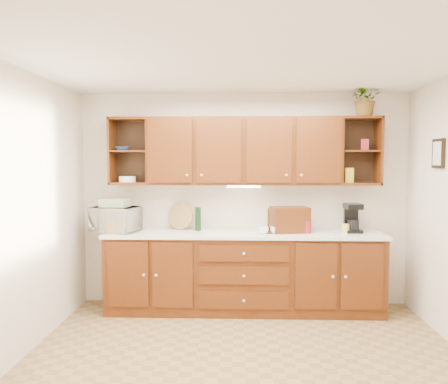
# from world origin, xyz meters

# --- Properties ---
(floor) EXTENTS (4.00, 4.00, 0.00)m
(floor) POSITION_xyz_m (0.00, 0.00, 0.00)
(floor) COLOR olive
(floor) RESTS_ON ground
(ceiling) EXTENTS (4.00, 4.00, 0.00)m
(ceiling) POSITION_xyz_m (0.00, 0.00, 2.60)
(ceiling) COLOR white
(ceiling) RESTS_ON back_wall
(back_wall) EXTENTS (4.00, 0.00, 4.00)m
(back_wall) POSITION_xyz_m (0.00, 1.75, 1.30)
(back_wall) COLOR beige
(back_wall) RESTS_ON floor
(left_wall) EXTENTS (0.00, 3.50, 3.50)m
(left_wall) POSITION_xyz_m (-2.00, 0.00, 1.30)
(left_wall) COLOR beige
(left_wall) RESTS_ON floor
(base_cabinets) EXTENTS (3.20, 0.60, 0.90)m
(base_cabinets) POSITION_xyz_m (0.00, 1.45, 0.45)
(base_cabinets) COLOR #3C1B06
(base_cabinets) RESTS_ON floor
(countertop) EXTENTS (3.24, 0.64, 0.04)m
(countertop) POSITION_xyz_m (0.00, 1.44, 0.92)
(countertop) COLOR silver
(countertop) RESTS_ON base_cabinets
(upper_cabinets) EXTENTS (3.20, 0.33, 0.80)m
(upper_cabinets) POSITION_xyz_m (0.01, 1.59, 1.89)
(upper_cabinets) COLOR #3C1B06
(upper_cabinets) RESTS_ON back_wall
(undercabinet_light) EXTENTS (0.40, 0.05, 0.02)m
(undercabinet_light) POSITION_xyz_m (0.00, 1.53, 1.47)
(undercabinet_light) COLOR white
(undercabinet_light) RESTS_ON upper_cabinets
(framed_picture) EXTENTS (0.03, 0.24, 0.30)m
(framed_picture) POSITION_xyz_m (1.98, 0.90, 1.85)
(framed_picture) COLOR black
(framed_picture) RESTS_ON right_wall
(wicker_basket) EXTENTS (0.27, 0.27, 0.16)m
(wicker_basket) POSITION_xyz_m (-1.50, 1.36, 1.02)
(wicker_basket) COLOR #AA8347
(wicker_basket) RESTS_ON countertop
(microwave) EXTENTS (0.61, 0.49, 0.29)m
(microwave) POSITION_xyz_m (-1.52, 1.44, 1.09)
(microwave) COLOR beige
(microwave) RESTS_ON countertop
(towel_stack) EXTENTS (0.34, 0.26, 0.09)m
(towel_stack) POSITION_xyz_m (-1.52, 1.44, 1.28)
(towel_stack) COLOR #CFD363
(towel_stack) RESTS_ON microwave
(wine_bottle) EXTENTS (0.07, 0.07, 0.28)m
(wine_bottle) POSITION_xyz_m (-0.55, 1.54, 1.08)
(wine_bottle) COLOR black
(wine_bottle) RESTS_ON countertop
(woven_tray) EXTENTS (0.34, 0.22, 0.33)m
(woven_tray) POSITION_xyz_m (-0.77, 1.63, 0.95)
(woven_tray) COLOR #AA8347
(woven_tray) RESTS_ON countertop
(bread_box) EXTENTS (0.47, 0.34, 0.30)m
(bread_box) POSITION_xyz_m (0.54, 1.45, 1.09)
(bread_box) COLOR #3C1B06
(bread_box) RESTS_ON countertop
(mug_tree) EXTENTS (0.26, 0.26, 0.29)m
(mug_tree) POSITION_xyz_m (0.28, 1.37, 0.99)
(mug_tree) COLOR #3C1B06
(mug_tree) RESTS_ON countertop
(canister_red) EXTENTS (0.13, 0.13, 0.14)m
(canister_red) POSITION_xyz_m (0.73, 1.39, 1.01)
(canister_red) COLOR maroon
(canister_red) RESTS_ON countertop
(canister_white) EXTENTS (0.10, 0.10, 0.19)m
(canister_white) POSITION_xyz_m (0.40, 1.54, 1.04)
(canister_white) COLOR white
(canister_white) RESTS_ON countertop
(canister_yellow) EXTENTS (0.10, 0.10, 0.10)m
(canister_yellow) POSITION_xyz_m (1.18, 1.42, 0.99)
(canister_yellow) COLOR gold
(canister_yellow) RESTS_ON countertop
(coffee_maker) EXTENTS (0.19, 0.24, 0.34)m
(coffee_maker) POSITION_xyz_m (1.28, 1.50, 1.10)
(coffee_maker) COLOR black
(coffee_maker) RESTS_ON countertop
(bowl_stack) EXTENTS (0.21, 0.21, 0.04)m
(bowl_stack) POSITION_xyz_m (-1.46, 1.58, 1.92)
(bowl_stack) COLOR navy
(bowl_stack) RESTS_ON upper_cabinets
(plate_stack) EXTENTS (0.21, 0.21, 0.07)m
(plate_stack) POSITION_xyz_m (-1.40, 1.57, 1.56)
(plate_stack) COLOR white
(plate_stack) RESTS_ON upper_cabinets
(pantry_box_yellow) EXTENTS (0.10, 0.08, 0.17)m
(pantry_box_yellow) POSITION_xyz_m (1.24, 1.56, 1.61)
(pantry_box_yellow) COLOR gold
(pantry_box_yellow) RESTS_ON upper_cabinets
(pantry_box_red) EXTENTS (0.11, 0.10, 0.13)m
(pantry_box_red) POSITION_xyz_m (1.42, 1.55, 1.96)
(pantry_box_red) COLOR maroon
(pantry_box_red) RESTS_ON upper_cabinets
(potted_plant) EXTENTS (0.44, 0.41, 0.41)m
(potted_plant) POSITION_xyz_m (1.41, 1.53, 2.49)
(potted_plant) COLOR #999999
(potted_plant) RESTS_ON upper_cabinets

